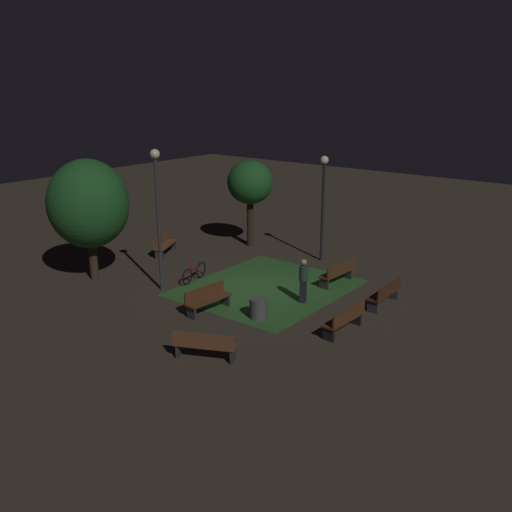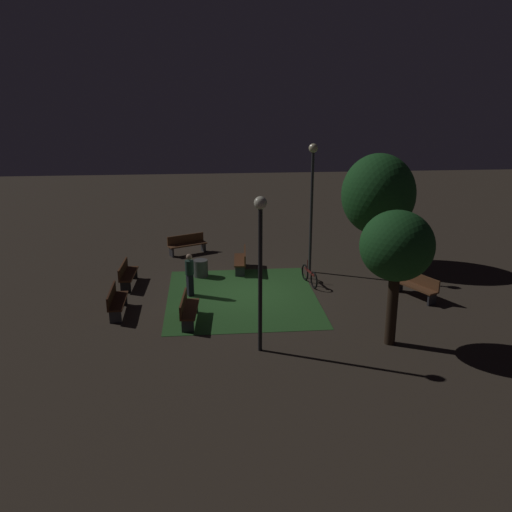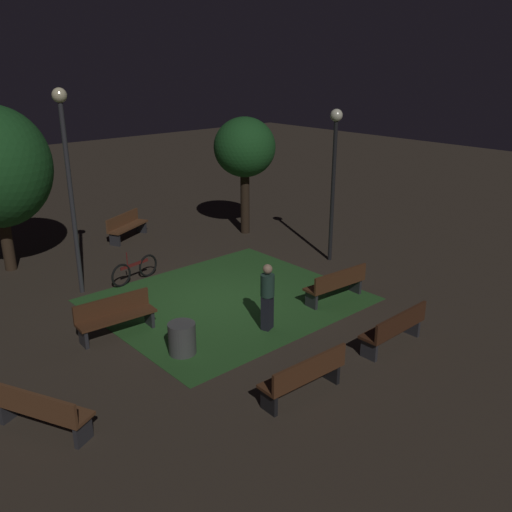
{
  "view_description": "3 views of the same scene",
  "coord_description": "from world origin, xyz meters",
  "views": [
    {
      "loc": [
        -15.86,
        -12.25,
        7.56
      ],
      "look_at": [
        0.84,
        0.87,
        0.97
      ],
      "focal_mm": 39.43,
      "sensor_mm": 36.0,
      "label": 1
    },
    {
      "loc": [
        19.08,
        -1.32,
        7.41
      ],
      "look_at": [
        -0.66,
        0.53,
        1.28
      ],
      "focal_mm": 38.42,
      "sensor_mm": 36.0,
      "label": 2
    },
    {
      "loc": [
        -7.92,
        -10.39,
        5.95
      ],
      "look_at": [
        0.83,
        -0.59,
        1.23
      ],
      "focal_mm": 38.64,
      "sensor_mm": 36.0,
      "label": 3
    }
  ],
  "objects": [
    {
      "name": "bench_corner",
      "position": [
        -1.42,
        -4.45,
        0.48
      ],
      "size": [
        1.82,
        0.55,
        0.88
      ],
      "color": "#512D19",
      "rests_on": "ground"
    },
    {
      "name": "bench_front_right",
      "position": [
        -2.8,
        0.13,
        0.48
      ],
      "size": [
        1.83,
        0.6,
        0.88
      ],
      "color": "#512D19",
      "rests_on": "ground"
    },
    {
      "name": "bench_lawn_edge",
      "position": [
        1.41,
        -4.45,
        0.48
      ],
      "size": [
        1.81,
        0.5,
        0.88
      ],
      "color": "#422314",
      "rests_on": "ground"
    },
    {
      "name": "bench_path_side",
      "position": [
        0.93,
        6.29,
        0.48
      ],
      "size": [
        1.83,
        1.22,
        0.88
      ],
      "color": "brown",
      "rests_on": "ground"
    },
    {
      "name": "grass_lawn",
      "position": [
        0.28,
        -0.08,
        0.01
      ],
      "size": [
        6.26,
        5.46,
        0.01
      ],
      "primitive_type": "cube",
      "color": "#2D6028",
      "rests_on": "ground"
    },
    {
      "name": "tree_back_right",
      "position": [
        4.49,
        4.1,
        3.02
      ],
      "size": [
        2.13,
        2.13,
        4.1
      ],
      "color": "#2D2116",
      "rests_on": "ground"
    },
    {
      "name": "bench_by_lamp",
      "position": [
        -5.46,
        -2.24,
        0.48
      ],
      "size": [
        1.21,
        1.83,
        0.88
      ],
      "color": "brown",
      "rests_on": "ground"
    },
    {
      "name": "lamp_post_plaza_east",
      "position": [
        -2.32,
        2.94,
        3.53
      ],
      "size": [
        0.36,
        0.36,
        5.3
      ],
      "color": "#333338",
      "rests_on": "ground"
    },
    {
      "name": "ground_plane",
      "position": [
        0.0,
        0.0,
        0.0
      ],
      "size": [
        60.0,
        60.0,
        0.0
      ],
      "primitive_type": "plane",
      "color": "#3D3328"
    },
    {
      "name": "bicycle",
      "position": [
        -0.85,
        2.65,
        0.34
      ],
      "size": [
        1.62,
        0.35,
        0.93
      ],
      "color": "black",
      "rests_on": "ground"
    },
    {
      "name": "pedestrian",
      "position": [
        -0.06,
        -1.98,
        0.85
      ],
      "size": [
        0.33,
        0.32,
        1.61
      ],
      "color": "black",
      "rests_on": "ground"
    },
    {
      "name": "trash_bin",
      "position": [
        -2.17,
        -1.59,
        0.35
      ],
      "size": [
        0.59,
        0.59,
        0.7
      ],
      "primitive_type": "cylinder",
      "color": "#4C4C4C",
      "rests_on": "ground"
    },
    {
      "name": "bench_near_trees",
      "position": [
        2.35,
        -2.0,
        0.48
      ],
      "size": [
        1.83,
        0.61,
        0.88
      ],
      "color": "#512D19",
      "rests_on": "ground"
    },
    {
      "name": "lamp_post_near_wall",
      "position": [
        4.59,
        0.16,
        3.12
      ],
      "size": [
        0.36,
        0.36,
        4.6
      ],
      "color": "black",
      "rests_on": "ground"
    },
    {
      "name": "tree_lawn_side",
      "position": [
        -3.16,
        5.95,
        3.06
      ],
      "size": [
        3.11,
        3.11,
        4.8
      ],
      "color": "#38281C",
      "rests_on": "ground"
    }
  ]
}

